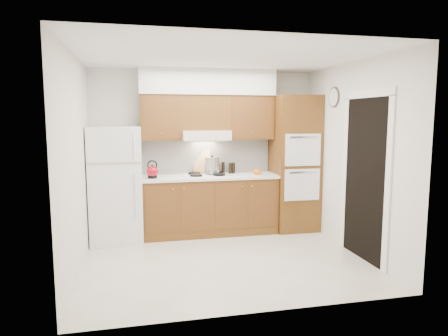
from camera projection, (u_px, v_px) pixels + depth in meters
name	position (u px, v px, depth m)	size (l,w,h in m)	color
floor	(224.00, 259.00, 5.26)	(3.60, 3.60, 0.00)	beige
ceiling	(224.00, 57.00, 4.93)	(3.60, 3.60, 0.00)	white
wall_back	(205.00, 151.00, 6.55)	(3.60, 0.02, 2.60)	silver
wall_left	(76.00, 164.00, 4.71)	(0.02, 3.00, 2.60)	silver
wall_right	(352.00, 158.00, 5.48)	(0.02, 3.00, 2.60)	silver
fridge	(116.00, 184.00, 5.96)	(0.75, 0.72, 1.72)	white
base_cabinets	(210.00, 206.00, 6.37)	(2.11, 0.60, 0.90)	brown
countertop	(210.00, 177.00, 6.30)	(2.13, 0.62, 0.04)	white
backsplash	(206.00, 156.00, 6.55)	(2.11, 0.03, 0.56)	white
oven_cabinet	(294.00, 163.00, 6.57)	(0.70, 0.65, 2.20)	brown
upper_cab_left	(161.00, 118.00, 6.17)	(0.63, 0.33, 0.70)	brown
upper_cab_right	(250.00, 118.00, 6.48)	(0.73, 0.33, 0.70)	brown
range_hood	(206.00, 135.00, 6.29)	(0.75, 0.45, 0.15)	silver
upper_cab_over_hood	(205.00, 113.00, 6.31)	(0.75, 0.33, 0.55)	brown
soffit	(208.00, 82.00, 6.24)	(2.13, 0.36, 0.40)	silver
cooktop	(206.00, 175.00, 6.31)	(0.74, 0.50, 0.01)	white
doorway	(365.00, 180.00, 5.17)	(0.02, 0.90, 2.10)	black
wall_clock	(334.00, 97.00, 5.90)	(0.30, 0.30, 0.02)	#3F3833
kettle	(152.00, 172.00, 6.01)	(0.18, 0.18, 0.18)	maroon
cutting_board	(202.00, 161.00, 6.51)	(0.27, 0.02, 0.36)	tan
stock_pot	(212.00, 165.00, 6.38)	(0.24, 0.24, 0.25)	#B6B6BB
condiment_a	(223.00, 168.00, 6.54)	(0.05, 0.05, 0.19)	black
condiment_b	(230.00, 168.00, 6.52)	(0.06, 0.06, 0.18)	black
condiment_c	(233.00, 168.00, 6.55)	(0.06, 0.06, 0.18)	black
orange_near	(256.00, 171.00, 6.46)	(0.09, 0.09, 0.09)	#FF530D
orange_far	(258.00, 172.00, 6.38)	(0.09, 0.09, 0.09)	#FF590D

